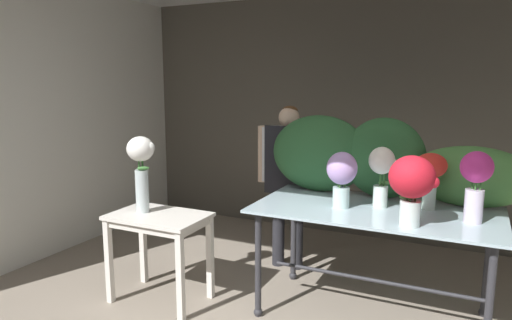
% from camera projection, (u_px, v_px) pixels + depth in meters
% --- Properties ---
extents(ground_plane, '(7.91, 7.91, 0.00)m').
position_uv_depth(ground_plane, '(312.00, 296.00, 3.96)').
color(ground_plane, gray).
extents(wall_back, '(5.70, 0.12, 2.80)m').
position_uv_depth(wall_back, '(365.00, 118.00, 5.32)').
color(wall_back, '#5B564C').
rests_on(wall_back, ground).
extents(wall_left, '(0.12, 3.72, 2.80)m').
position_uv_depth(wall_left, '(61.00, 121.00, 4.94)').
color(wall_left, silver).
rests_on(wall_left, ground).
extents(display_table_glass, '(1.79, 0.96, 0.87)m').
position_uv_depth(display_table_glass, '(374.00, 226.00, 3.50)').
color(display_table_glass, '#A7C1CC').
rests_on(display_table_glass, ground).
extents(side_table_white, '(0.79, 0.51, 0.74)m').
position_uv_depth(side_table_white, '(159.00, 227.00, 3.79)').
color(side_table_white, silver).
rests_on(side_table_white, ground).
extents(florist, '(0.64, 0.24, 1.59)m').
position_uv_depth(florist, '(288.00, 169.00, 4.42)').
color(florist, '#232328').
rests_on(florist, ground).
extents(foliage_backdrop, '(2.07, 0.30, 0.66)m').
position_uv_depth(foliage_backdrop, '(377.00, 161.00, 3.78)').
color(foliage_backdrop, '#28562D').
rests_on(foliage_backdrop, display_table_glass).
extents(vase_lilac_stock, '(0.23, 0.23, 0.43)m').
position_uv_depth(vase_lilac_stock, '(342.00, 175.00, 3.47)').
color(vase_lilac_stock, silver).
rests_on(vase_lilac_stock, display_table_glass).
extents(vase_magenta_roses, '(0.21, 0.21, 0.49)m').
position_uv_depth(vase_magenta_roses, '(476.00, 181.00, 3.09)').
color(vase_magenta_roses, silver).
rests_on(vase_magenta_roses, display_table_glass).
extents(vase_crimson_peonies, '(0.32, 0.30, 0.47)m').
position_uv_depth(vase_crimson_peonies, '(412.00, 182.00, 3.02)').
color(vase_crimson_peonies, silver).
rests_on(vase_crimson_peonies, display_table_glass).
extents(vase_ivory_freesia, '(0.21, 0.19, 0.46)m').
position_uv_depth(vase_ivory_freesia, '(382.00, 170.00, 3.48)').
color(vase_ivory_freesia, silver).
rests_on(vase_ivory_freesia, display_table_glass).
extents(vase_scarlet_carnations, '(0.23, 0.23, 0.43)m').
position_uv_depth(vase_scarlet_carnations, '(431.00, 172.00, 3.42)').
color(vase_scarlet_carnations, silver).
rests_on(vase_scarlet_carnations, display_table_glass).
extents(vase_white_roses_tall, '(0.25, 0.22, 0.63)m').
position_uv_depth(vase_white_roses_tall, '(141.00, 165.00, 3.77)').
color(vase_white_roses_tall, silver).
rests_on(vase_white_roses_tall, side_table_white).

